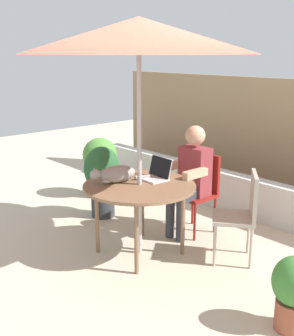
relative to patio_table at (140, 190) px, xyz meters
The scene contains 13 objects.
ground_plane 0.69m from the patio_table, ahead, with size 14.00×14.00×0.00m, color beige.
fence_back 2.43m from the patio_table, 90.00° to the left, with size 5.84×0.08×1.68m, color #937756.
planter_wall_low 1.75m from the patio_table, 90.00° to the left, with size 5.26×0.20×0.50m, color beige.
patio_table is the anchor object (origin of this frame).
patio_umbrella 1.47m from the patio_table, ahead, with size 2.19×2.19×2.32m.
chair_occupied 0.92m from the patio_table, 90.00° to the left, with size 0.40×0.40×0.90m.
chair_empty 1.03m from the patio_table, 39.19° to the left, with size 0.56×0.56×0.90m.
person_seated 0.75m from the patio_table, 90.00° to the left, with size 0.48×0.48×1.24m.
laptop 0.29m from the patio_table, 98.13° to the left, with size 0.31×0.27×0.21m.
cat 0.29m from the patio_table, 146.79° to the right, with size 0.28×0.63×0.17m.
potted_plant_near_fence 1.17m from the patio_table, 162.63° to the left, with size 0.45×0.45×0.89m.
potted_plant_by_chair 1.96m from the patio_table, 155.72° to the left, with size 0.49×0.49×0.85m.
potted_plant_corner 1.76m from the patio_table, ahead, with size 0.33×0.33×0.59m.
Camera 1 is at (3.11, -2.70, 2.02)m, focal length 46.45 mm.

